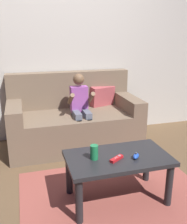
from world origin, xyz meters
TOP-DOWN VIEW (x-y plane):
  - ground_plane at (0.00, 0.00)m, footprint 8.41×8.41m
  - wall_back at (0.00, 1.53)m, footprint 4.20×0.05m
  - couch at (-0.01, 1.14)m, footprint 1.62×0.80m
  - person_seated_on_couch at (0.03, 0.96)m, footprint 0.29×0.36m
  - coffee_table at (0.10, -0.12)m, footprint 0.87×0.50m
  - area_rug at (0.10, -0.12)m, footprint 1.67×1.32m
  - game_remote_red_near_edge at (0.06, -0.18)m, footprint 0.14×0.10m
  - nunchuk_blue at (0.23, -0.20)m, footprint 0.09×0.10m
  - soda_can at (-0.11, -0.11)m, footprint 0.07×0.07m

SIDE VIEW (x-z plane):
  - ground_plane at x=0.00m, z-range 0.00..0.00m
  - area_rug at x=0.10m, z-range 0.00..0.01m
  - couch at x=-0.01m, z-range -0.14..0.78m
  - coffee_table at x=0.10m, z-range 0.14..0.55m
  - game_remote_red_near_edge at x=0.06m, z-range 0.42..0.44m
  - nunchuk_blue at x=0.23m, z-range 0.41..0.46m
  - soda_can at x=-0.11m, z-range 0.42..0.54m
  - person_seated_on_couch at x=0.03m, z-range 0.08..1.02m
  - wall_back at x=0.00m, z-range 0.00..2.50m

